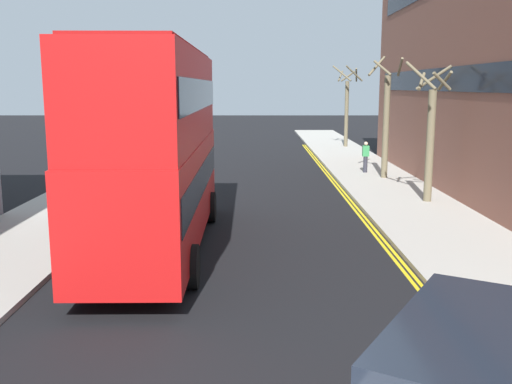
# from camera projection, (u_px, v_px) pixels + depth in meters

# --- Properties ---
(sidewalk_right) EXTENTS (4.00, 80.00, 0.14)m
(sidewalk_right) POSITION_uv_depth(u_px,v_px,m) (422.00, 214.00, 20.85)
(sidewalk_right) COLOR #ADA89E
(sidewalk_right) RESTS_ON ground
(sidewalk_left) EXTENTS (4.00, 80.00, 0.14)m
(sidewalk_left) POSITION_uv_depth(u_px,v_px,m) (62.00, 214.00, 20.85)
(sidewalk_left) COLOR #ADA89E
(sidewalk_left) RESTS_ON ground
(kerb_line_outer) EXTENTS (0.10, 56.00, 0.01)m
(kerb_line_outer) POSITION_uv_depth(u_px,v_px,m) (375.00, 230.00, 18.89)
(kerb_line_outer) COLOR yellow
(kerb_line_outer) RESTS_ON ground
(kerb_line_inner) EXTENTS (0.10, 56.00, 0.01)m
(kerb_line_inner) POSITION_uv_depth(u_px,v_px,m) (370.00, 230.00, 18.89)
(kerb_line_inner) COLOR yellow
(kerb_line_inner) RESTS_ON ground
(double_decker_bus_away) EXTENTS (2.88, 10.83, 5.64)m
(double_decker_bus_away) POSITION_uv_depth(u_px,v_px,m) (157.00, 144.00, 16.16)
(double_decker_bus_away) COLOR red
(double_decker_bus_away) RESTS_ON ground
(pedestrian_far) EXTENTS (0.34, 0.22, 1.62)m
(pedestrian_far) POSITION_uv_depth(u_px,v_px,m) (366.00, 156.00, 30.42)
(pedestrian_far) COLOR #2D2D38
(pedestrian_far) RESTS_ON sidewalk_right
(street_tree_near) EXTENTS (1.66, 1.73, 5.95)m
(street_tree_near) POSITION_uv_depth(u_px,v_px,m) (386.00, 121.00, 28.34)
(street_tree_near) COLOR #6B6047
(street_tree_near) RESTS_ON sidewalk_right
(street_tree_mid) EXTENTS (1.93, 1.94, 5.42)m
(street_tree_mid) POSITION_uv_depth(u_px,v_px,m) (430.00, 134.00, 22.45)
(street_tree_mid) COLOR #6B6047
(street_tree_mid) RESTS_ON sidewalk_right
(street_tree_far) EXTENTS (2.26, 1.90, 5.99)m
(street_tree_far) POSITION_uv_depth(u_px,v_px,m) (347.00, 105.00, 43.18)
(street_tree_far) COLOR #6B6047
(street_tree_far) RESTS_ON sidewalk_right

